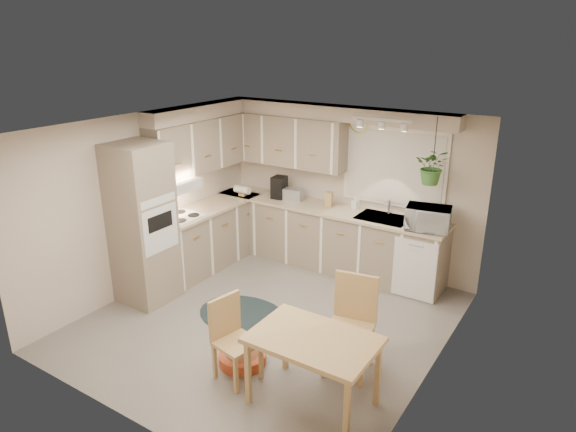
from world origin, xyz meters
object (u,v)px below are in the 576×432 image
(dining_table, at_px, (313,371))
(chair_left, at_px, (237,341))
(microwave, at_px, (428,216))
(pet_bed, at_px, (243,358))
(braided_rug, at_px, (243,315))
(chair_back, at_px, (349,328))

(dining_table, height_order, chair_left, chair_left)
(microwave, bearing_deg, pet_bed, -124.72)
(braided_rug, height_order, microwave, microwave)
(dining_table, xyz_separation_m, chair_left, (-0.84, -0.08, 0.07))
(braided_rug, relative_size, microwave, 2.17)
(pet_bed, bearing_deg, microwave, 66.95)
(chair_back, xyz_separation_m, microwave, (0.09, 2.06, 0.62))
(pet_bed, height_order, microwave, microwave)
(braided_rug, bearing_deg, chair_left, -54.70)
(chair_left, bearing_deg, microwave, 172.46)
(dining_table, bearing_deg, chair_left, -174.81)
(dining_table, bearing_deg, braided_rug, 148.91)
(microwave, bearing_deg, braided_rug, -145.39)
(microwave, bearing_deg, dining_table, -104.62)
(pet_bed, bearing_deg, chair_back, 26.51)
(dining_table, xyz_separation_m, chair_back, (0.05, 0.64, 0.15))
(dining_table, relative_size, chair_left, 1.32)
(chair_left, bearing_deg, chair_back, 140.81)
(microwave, bearing_deg, chair_left, -121.00)
(chair_left, distance_m, chair_back, 1.15)
(pet_bed, bearing_deg, dining_table, -8.63)
(chair_left, relative_size, chair_back, 0.85)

